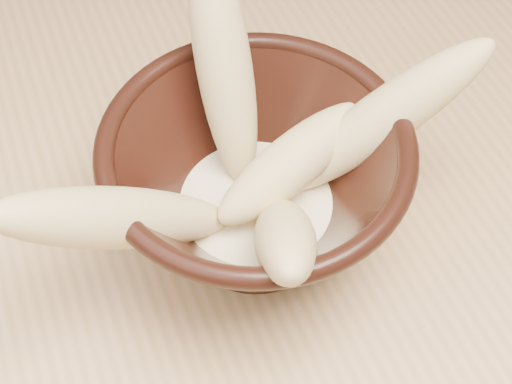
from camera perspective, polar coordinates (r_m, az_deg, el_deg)
table at (r=0.67m, az=-8.46°, el=-4.41°), size 1.20×0.80×0.75m
bowl at (r=0.52m, az=-0.00°, el=0.67°), size 0.22×0.22×0.12m
milk_puddle at (r=0.55m, az=-0.00°, el=-1.20°), size 0.12×0.12×0.02m
banana_upright at (r=0.52m, az=-2.58°, el=10.02°), size 0.05×0.13×0.18m
banana_left at (r=0.47m, az=-10.68°, el=-2.06°), size 0.18×0.07×0.15m
banana_right at (r=0.52m, az=10.03°, el=5.74°), size 0.17×0.06×0.15m
banana_across at (r=0.52m, az=2.90°, el=2.36°), size 0.15×0.08×0.07m
banana_front at (r=0.47m, az=2.34°, el=-3.79°), size 0.09×0.14×0.12m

